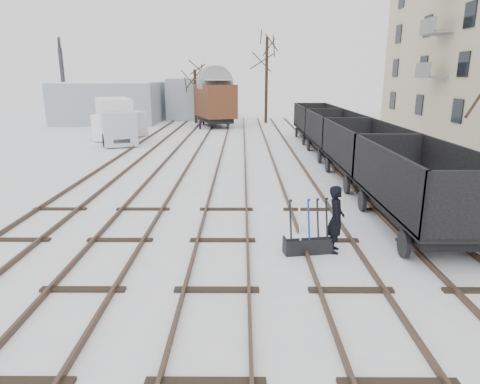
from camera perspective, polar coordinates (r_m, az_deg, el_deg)
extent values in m
plane|color=white|center=(9.83, -3.12, -13.05)|extent=(120.00, 120.00, 0.00)
cube|color=black|center=(24.22, -17.23, 3.62)|extent=(0.07, 52.00, 0.15)
cube|color=black|center=(23.83, -13.93, 3.67)|extent=(0.07, 52.00, 0.15)
cube|color=black|center=(23.49, -10.22, 3.72)|extent=(0.07, 52.00, 0.15)
cube|color=black|center=(23.27, -6.74, 3.75)|extent=(0.07, 52.00, 0.15)
cube|color=black|center=(12.14, -16.97, -7.89)|extent=(1.90, 0.20, 0.08)
cube|color=black|center=(23.14, -2.88, 3.77)|extent=(0.07, 52.00, 0.15)
cube|color=black|center=(23.10, 0.68, 3.77)|extent=(0.07, 52.00, 0.15)
cube|color=black|center=(11.62, -2.54, -8.27)|extent=(1.90, 0.20, 0.08)
cube|color=black|center=(23.16, 4.56, 3.75)|extent=(0.07, 52.00, 0.15)
cube|color=black|center=(23.31, 8.09, 3.72)|extent=(0.07, 52.00, 0.15)
cube|color=black|center=(11.85, 12.25, -8.13)|extent=(1.90, 0.20, 0.08)
cube|color=black|center=(23.58, 11.87, 3.68)|extent=(0.07, 52.00, 0.15)
cube|color=black|center=(23.90, 15.25, 3.62)|extent=(0.07, 52.00, 0.15)
cube|color=black|center=(12.81, 25.61, -7.53)|extent=(1.90, 0.20, 0.08)
cube|color=#98A3AC|center=(46.73, -16.90, 11.30)|extent=(10.00, 8.00, 4.00)
cube|color=white|center=(46.66, -17.10, 13.80)|extent=(9.80, 7.84, 0.10)
cube|color=#98A3AC|center=(48.92, -5.16, 12.25)|extent=(7.00, 6.00, 4.40)
cube|color=white|center=(48.86, -5.23, 14.89)|extent=(6.86, 5.88, 0.10)
cube|color=black|center=(11.81, 8.99, -7.01)|extent=(1.35, 0.63, 0.44)
cube|color=black|center=(11.73, 9.04, -5.93)|extent=(1.33, 0.51, 0.06)
cube|color=white|center=(11.71, 9.05, -5.74)|extent=(1.28, 0.46, 0.03)
cylinder|color=black|center=(11.42, 6.75, -3.81)|extent=(0.10, 0.32, 1.08)
cylinder|color=silver|center=(11.49, 7.95, -3.74)|extent=(0.10, 0.32, 1.08)
cylinder|color=#0D23AF|center=(11.56, 9.14, -3.66)|extent=(0.10, 0.32, 1.08)
cylinder|color=black|center=(11.64, 10.31, -3.58)|extent=(0.10, 0.32, 1.08)
cylinder|color=black|center=(11.72, 11.47, -3.51)|extent=(0.10, 0.32, 1.08)
imported|color=black|center=(11.80, 12.67, -3.56)|extent=(0.54, 0.74, 1.86)
cube|color=black|center=(14.24, 22.74, -2.17)|extent=(2.03, 5.59, 0.42)
cube|color=black|center=(14.18, 22.83, -1.35)|extent=(2.54, 6.35, 0.13)
cube|color=black|center=(13.56, 18.43, 2.05)|extent=(0.11, 6.35, 1.69)
cube|color=black|center=(14.50, 27.62, 1.90)|extent=(0.11, 6.35, 1.69)
cube|color=white|center=(14.16, 22.87, -0.94)|extent=(2.29, 6.10, 0.06)
cylinder|color=black|center=(12.13, 21.03, -6.51)|extent=(0.13, 0.74, 0.74)
cylinder|color=black|center=(16.57, 23.77, -1.09)|extent=(0.13, 0.74, 0.74)
cube|color=black|center=(20.11, 16.00, 3.24)|extent=(2.03, 5.59, 0.42)
cube|color=black|center=(20.07, 16.05, 3.83)|extent=(2.54, 6.35, 0.13)
cube|color=black|center=(19.63, 12.79, 6.32)|extent=(0.11, 6.35, 1.69)
cube|color=black|center=(20.30, 19.55, 6.10)|extent=(0.11, 6.35, 1.69)
cube|color=white|center=(20.05, 16.07, 4.13)|extent=(2.29, 6.10, 0.06)
cylinder|color=black|center=(17.97, 14.05, 0.95)|extent=(0.13, 0.74, 0.74)
cylinder|color=black|center=(22.41, 17.46, 3.48)|extent=(0.13, 0.74, 0.74)
cube|color=black|center=(26.23, 12.34, 6.15)|extent=(2.03, 5.59, 0.42)
cube|color=black|center=(26.20, 12.36, 6.61)|extent=(2.54, 6.35, 0.13)
cube|color=black|center=(25.87, 9.80, 8.53)|extent=(0.11, 6.35, 1.69)
cube|color=black|center=(26.37, 15.08, 8.36)|extent=(0.11, 6.35, 1.69)
cube|color=white|center=(26.18, 12.37, 6.84)|extent=(2.29, 6.10, 0.06)
cylinder|color=black|center=(24.09, 10.55, 4.70)|extent=(0.13, 0.74, 0.74)
cylinder|color=black|center=(28.49, 13.78, 6.12)|extent=(0.13, 0.74, 0.74)
cube|color=black|center=(32.46, 10.04, 7.95)|extent=(2.03, 5.59, 0.42)
cube|color=black|center=(32.43, 10.06, 8.32)|extent=(2.54, 6.35, 0.13)
cube|color=black|center=(32.16, 7.96, 9.87)|extent=(0.11, 6.35, 1.69)
cube|color=black|center=(32.57, 12.27, 9.74)|extent=(0.11, 6.35, 1.69)
cube|color=white|center=(32.42, 10.07, 8.50)|extent=(2.29, 6.10, 0.06)
cylinder|color=black|center=(30.33, 8.46, 6.91)|extent=(0.13, 0.74, 0.74)
cylinder|color=black|center=(34.69, 11.38, 7.81)|extent=(0.13, 0.74, 0.74)
cube|color=black|center=(41.09, -3.35, 9.70)|extent=(3.67, 5.45, 0.46)
cube|color=#4C2217|center=(40.96, -3.39, 12.08)|extent=(4.40, 6.27, 2.96)
cube|color=white|center=(40.90, -3.43, 14.71)|extent=(4.05, 5.91, 0.05)
cylinder|color=black|center=(39.42, -5.35, 8.93)|extent=(0.14, 0.80, 0.80)
cylinder|color=black|center=(42.87, -1.50, 9.49)|extent=(0.14, 0.80, 0.80)
cube|color=black|center=(32.85, -16.17, 7.33)|extent=(3.55, 6.75, 0.27)
cube|color=#ABAEB5|center=(30.37, -17.58, 7.99)|extent=(2.68, 2.47, 2.25)
cube|color=white|center=(33.39, -15.99, 9.72)|extent=(3.83, 5.18, 2.52)
cube|color=white|center=(33.31, -16.15, 11.90)|extent=(3.76, 5.08, 0.04)
cylinder|color=black|center=(30.95, -19.13, 6.56)|extent=(0.27, 0.90, 0.90)
cylinder|color=black|center=(35.01, -13.45, 7.89)|extent=(0.27, 0.90, 0.90)
cube|color=white|center=(34.08, -15.58, 8.53)|extent=(3.26, 4.88, 1.84)
cube|color=white|center=(33.99, -15.69, 10.10)|extent=(3.18, 4.77, 0.04)
cylinder|color=black|center=(33.06, -17.70, 7.02)|extent=(0.23, 0.72, 0.72)
cylinder|color=black|center=(35.30, -13.43, 7.79)|extent=(0.23, 0.72, 0.72)
cube|color=#2D2C31|center=(46.73, -22.05, 8.83)|extent=(2.15, 2.15, 0.73)
cylinder|color=#2D2C31|center=(46.54, -22.45, 12.84)|extent=(0.40, 0.40, 7.29)
cylinder|color=#2D2C31|center=(48.09, -22.05, 16.41)|extent=(2.06, 4.37, 3.36)
cylinder|color=black|center=(49.84, -20.97, 13.90)|extent=(0.04, 0.04, 4.10)
cylinder|color=black|center=(44.55, -5.96, 12.54)|extent=(0.30, 0.30, 5.30)
cylinder|color=black|center=(44.40, 3.54, 14.56)|extent=(0.30, 0.30, 8.38)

